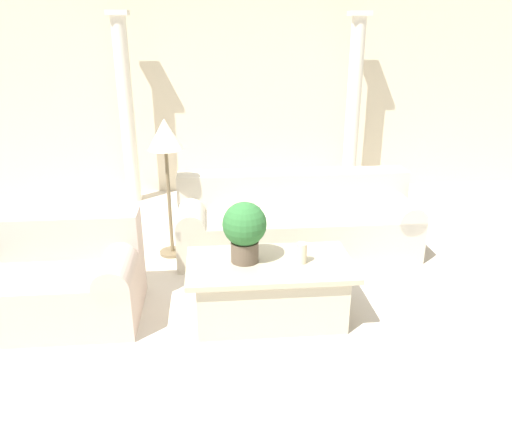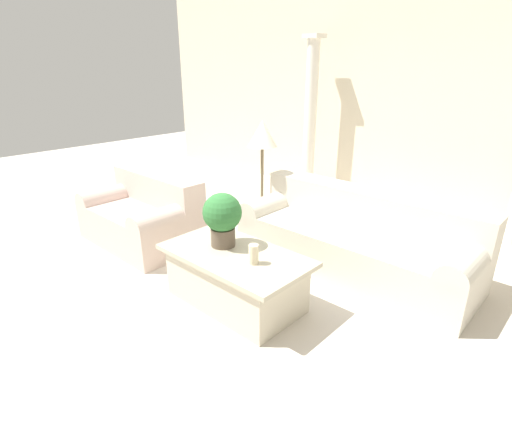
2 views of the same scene
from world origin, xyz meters
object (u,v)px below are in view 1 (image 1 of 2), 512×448
object	(u,v)px
loveseat	(49,278)
sofa_long	(296,221)
coffee_table	(269,289)
floor_lamp	(165,144)
potted_plant	(245,229)

from	to	relation	value
loveseat	sofa_long	bearing A→B (deg)	26.48
coffee_table	floor_lamp	xyz separation A→B (m)	(-0.85, 1.29, 0.90)
coffee_table	floor_lamp	world-z (taller)	floor_lamp
sofa_long	floor_lamp	xyz separation A→B (m)	(-1.28, 0.01, 0.83)
floor_lamp	potted_plant	bearing A→B (deg)	-62.06
loveseat	coffee_table	size ratio (longest dim) A/B	1.10
sofa_long	potted_plant	world-z (taller)	potted_plant
sofa_long	floor_lamp	bearing A→B (deg)	179.55
coffee_table	potted_plant	distance (m)	0.54
sofa_long	loveseat	bearing A→B (deg)	-153.52
coffee_table	loveseat	bearing A→B (deg)	173.42
sofa_long	loveseat	xyz separation A→B (m)	(-2.17, -1.08, 0.01)
coffee_table	potted_plant	xyz separation A→B (m)	(-0.19, 0.04, 0.51)
loveseat	coffee_table	world-z (taller)	loveseat
loveseat	floor_lamp	world-z (taller)	floor_lamp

